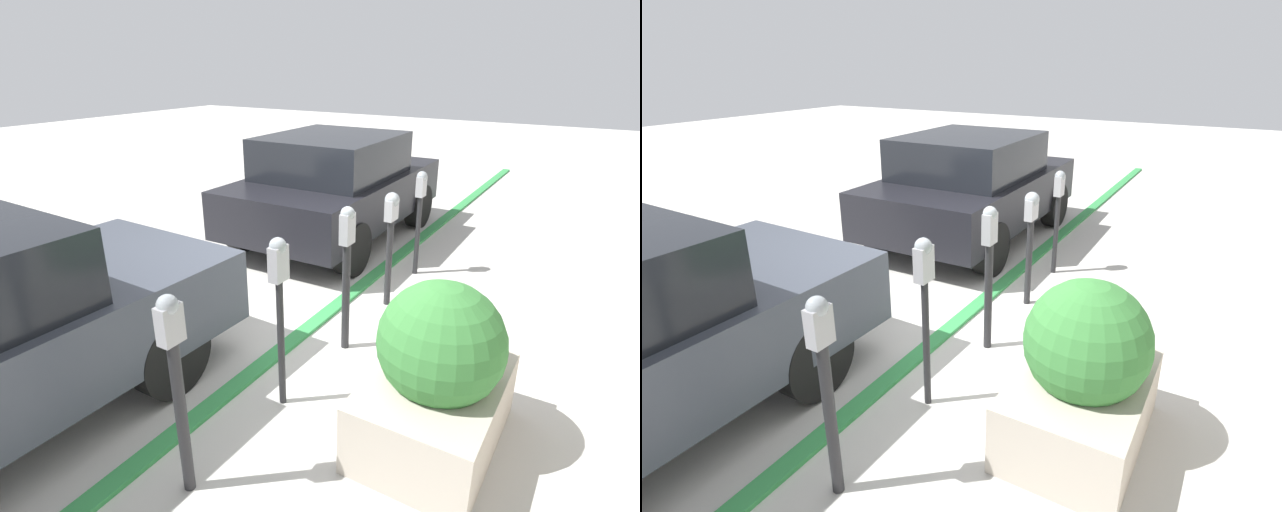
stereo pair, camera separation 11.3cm
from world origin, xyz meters
TOP-DOWN VIEW (x-y plane):
  - ground_plane at (0.00, 0.00)m, footprint 40.00×40.00m
  - curb_strip at (0.00, 0.08)m, footprint 19.00×0.16m
  - parking_meter_nearest at (-2.09, -0.37)m, footprint 0.15×0.13m
  - parking_meter_second at (-1.04, -0.38)m, footprint 0.16×0.13m
  - parking_meter_middle at (-0.02, -0.41)m, footprint 0.16×0.13m
  - parking_meter_fourth at (1.06, -0.38)m, footprint 0.19×0.16m
  - parking_meter_farthest at (2.08, -0.33)m, footprint 0.16×0.13m
  - planter_box at (-0.82, -1.59)m, footprint 1.32×0.90m
  - parked_car_middle at (2.77, 1.29)m, footprint 3.89×2.05m

SIDE VIEW (x-z plane):
  - ground_plane at x=0.00m, z-range 0.00..0.00m
  - curb_strip at x=0.00m, z-range 0.00..0.04m
  - planter_box at x=-0.82m, z-range -0.07..1.21m
  - parked_car_middle at x=2.77m, z-range 0.03..1.66m
  - parking_meter_nearest at x=-2.09m, z-range 0.18..1.61m
  - parking_meter_middle at x=-0.02m, z-range 0.19..1.64m
  - parking_meter_fourth at x=1.06m, z-range 0.26..1.59m
  - parking_meter_farthest at x=2.08m, z-range 0.26..1.63m
  - parking_meter_second at x=-1.04m, z-range 0.30..1.76m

